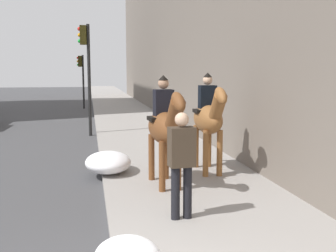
{
  "coord_description": "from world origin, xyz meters",
  "views": [
    {
      "loc": [
        -3.65,
        0.24,
        2.46
      ],
      "look_at": [
        4.0,
        -1.24,
        1.4
      ],
      "focal_mm": 43.68,
      "sensor_mm": 36.0,
      "label": 1
    }
  ],
  "objects_px": {
    "mounted_horse_far": "(209,118)",
    "pedestrian_greeting": "(182,158)",
    "mounted_horse_near": "(165,126)",
    "traffic_light_far_curb": "(82,73)",
    "traffic_light_near_curb": "(86,62)"
  },
  "relations": [
    {
      "from": "mounted_horse_near",
      "to": "pedestrian_greeting",
      "type": "bearing_deg",
      "value": -7.28
    },
    {
      "from": "mounted_horse_near",
      "to": "pedestrian_greeting",
      "type": "distance_m",
      "value": 1.91
    },
    {
      "from": "mounted_horse_far",
      "to": "pedestrian_greeting",
      "type": "bearing_deg",
      "value": -23.28
    },
    {
      "from": "mounted_horse_far",
      "to": "traffic_light_far_curb",
      "type": "relative_size",
      "value": 0.66
    },
    {
      "from": "mounted_horse_far",
      "to": "mounted_horse_near",
      "type": "bearing_deg",
      "value": -50.97
    },
    {
      "from": "pedestrian_greeting",
      "to": "traffic_light_near_curb",
      "type": "xyz_separation_m",
      "value": [
        9.52,
        1.46,
        1.67
      ]
    },
    {
      "from": "mounted_horse_far",
      "to": "pedestrian_greeting",
      "type": "xyz_separation_m",
      "value": [
        -2.82,
        1.27,
        -0.3
      ]
    },
    {
      "from": "mounted_horse_near",
      "to": "traffic_light_far_curb",
      "type": "bearing_deg",
      "value": -178.87
    },
    {
      "from": "mounted_horse_near",
      "to": "traffic_light_far_curb",
      "type": "relative_size",
      "value": 0.65
    },
    {
      "from": "pedestrian_greeting",
      "to": "traffic_light_far_curb",
      "type": "distance_m",
      "value": 21.2
    },
    {
      "from": "traffic_light_near_curb",
      "to": "mounted_horse_near",
      "type": "bearing_deg",
      "value": -168.51
    },
    {
      "from": "mounted_horse_near",
      "to": "traffic_light_far_curb",
      "type": "xyz_separation_m",
      "value": [
        19.2,
        1.92,
        0.98
      ]
    },
    {
      "from": "mounted_horse_far",
      "to": "traffic_light_near_curb",
      "type": "height_order",
      "value": "traffic_light_near_curb"
    },
    {
      "from": "traffic_light_far_curb",
      "to": "mounted_horse_near",
      "type": "bearing_deg",
      "value": -174.28
    },
    {
      "from": "pedestrian_greeting",
      "to": "traffic_light_near_curb",
      "type": "height_order",
      "value": "traffic_light_near_curb"
    }
  ]
}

